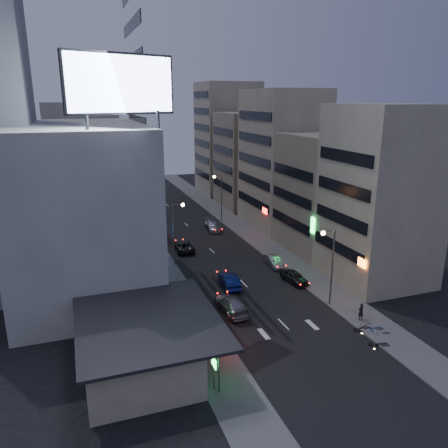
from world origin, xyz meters
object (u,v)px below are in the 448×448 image
scooter_blue (381,321)px  parked_car_right_mid (274,261)px  person (361,312)px  scooter_black_b (366,319)px  scooter_silver_a (389,325)px  road_car_blue (229,280)px  parked_car_left (184,246)px  scooter_silver_b (371,317)px  parked_car_right_far (213,225)px  parked_car_right_near (294,277)px  scooter_black_a (388,336)px  road_car_silver (232,304)px

scooter_blue → parked_car_right_mid: bearing=15.6°
person → scooter_black_b: person is taller
parked_car_right_mid → scooter_silver_a: parked_car_right_mid is taller
scooter_silver_a → road_car_blue: bearing=56.8°
parked_car_right_mid → road_car_blue: (-7.49, -4.08, 0.12)m
parked_car_left → road_car_blue: 13.72m
scooter_blue → scooter_silver_b: (-0.35, 1.03, -0.09)m
parked_car_right_far → person: 33.58m
parked_car_right_near → scooter_silver_a: parked_car_right_near is taller
parked_car_right_mid → scooter_black_a: 19.96m
road_car_blue → scooter_silver_a: road_car_blue is taller
parked_car_right_near → person: size_ratio=2.45×
parked_car_right_far → scooter_black_a: size_ratio=2.60×
parked_car_right_near → road_car_silver: size_ratio=0.75×
parked_car_right_far → scooter_blue: parked_car_right_far is taller
road_car_blue → parked_car_right_near: bearing=174.9°
person → scooter_black_a: 4.30m
parked_car_right_near → scooter_blue: bearing=-85.3°
person → scooter_silver_b: (0.61, -0.77, -0.34)m
scooter_black_a → person: bearing=8.8°
scooter_black_b → road_car_silver: bearing=40.9°
road_car_blue → scooter_silver_a: (10.24, -14.24, -0.09)m
parked_car_right_near → road_car_blue: (-7.49, 1.39, 0.08)m
parked_car_right_mid → scooter_black_b: scooter_black_b is taller
road_car_blue → scooter_blue: size_ratio=2.49×
road_car_silver → scooter_blue: (11.95, -7.67, -0.09)m
parked_car_right_far → scooter_silver_b: size_ratio=3.30×
scooter_black_a → scooter_black_b: scooter_black_a is taller
road_car_blue → scooter_blue: 16.76m
road_car_blue → scooter_black_a: road_car_blue is taller
parked_car_left → scooter_silver_a: 30.35m
road_car_silver → person: 12.46m
road_car_silver → person: person is taller
parked_car_right_far → road_car_blue: bearing=-96.8°
parked_car_right_mid → road_car_blue: bearing=-147.9°
parked_car_right_far → scooter_silver_b: parked_car_right_far is taller
parked_car_right_mid → person: person is taller
parked_car_right_far → scooter_black_a: (3.57, -37.63, -0.03)m
parked_car_left → scooter_silver_b: parked_car_left is taller
parked_car_right_near → scooter_black_b: size_ratio=2.06×
road_car_silver → scooter_blue: bearing=146.5°
parked_car_right_near → scooter_black_a: size_ratio=2.00×
person → scooter_black_a: person is taller
parked_car_right_mid → scooter_black_a: size_ratio=1.94×
parked_car_right_far → scooter_black_a: bearing=-77.9°
parked_car_right_near → scooter_silver_b: 11.17m
person → parked_car_right_near: bearing=-86.3°
road_car_silver → parked_car_left: bearing=-90.8°
parked_car_right_mid → road_car_silver: size_ratio=0.73×
parked_car_right_far → scooter_black_b: 34.63m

